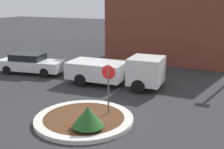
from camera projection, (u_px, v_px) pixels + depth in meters
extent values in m
plane|color=#2D2D30|center=(84.00, 121.00, 12.45)|extent=(120.00, 120.00, 0.00)
cylinder|color=beige|center=(84.00, 119.00, 12.43)|extent=(4.37, 4.37, 0.18)
cylinder|color=#4C2D19|center=(84.00, 119.00, 12.43)|extent=(3.59, 3.59, 0.18)
cylinder|color=#4C4C51|center=(108.00, 91.00, 12.58)|extent=(0.07, 0.07, 2.44)
cylinder|color=#B71414|center=(108.00, 72.00, 12.36)|extent=(0.64, 0.03, 0.64)
cylinder|color=brown|center=(88.00, 127.00, 11.27)|extent=(0.08, 0.08, 0.13)
cone|color=#235623|center=(88.00, 116.00, 11.15)|extent=(1.28, 1.28, 0.81)
cube|color=silver|center=(146.00, 70.00, 16.64)|extent=(2.05, 2.26, 1.56)
cube|color=silver|center=(97.00, 70.00, 17.85)|extent=(3.71, 2.49, 1.04)
cube|color=black|center=(157.00, 67.00, 16.33)|extent=(0.18, 1.90, 0.54)
cylinder|color=black|center=(147.00, 78.00, 17.82)|extent=(0.82, 0.30, 0.80)
cylinder|color=black|center=(138.00, 87.00, 15.97)|extent=(0.82, 0.30, 0.80)
cylinder|color=black|center=(95.00, 72.00, 19.13)|extent=(0.82, 0.30, 0.80)
cylinder|color=black|center=(81.00, 80.00, 17.28)|extent=(0.82, 0.30, 0.80)
cube|color=brown|center=(172.00, 22.00, 24.57)|extent=(10.26, 6.00, 6.55)
cube|color=silver|center=(31.00, 65.00, 20.27)|extent=(4.98, 2.53, 0.70)
cube|color=black|center=(28.00, 57.00, 20.18)|extent=(2.51, 1.88, 0.46)
cylinder|color=black|center=(55.00, 68.00, 20.69)|extent=(0.69, 0.30, 0.67)
cylinder|color=black|center=(45.00, 73.00, 19.23)|extent=(0.69, 0.30, 0.67)
cylinder|color=black|center=(20.00, 65.00, 21.46)|extent=(0.69, 0.30, 0.67)
cylinder|color=black|center=(7.00, 70.00, 20.00)|extent=(0.69, 0.30, 0.67)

